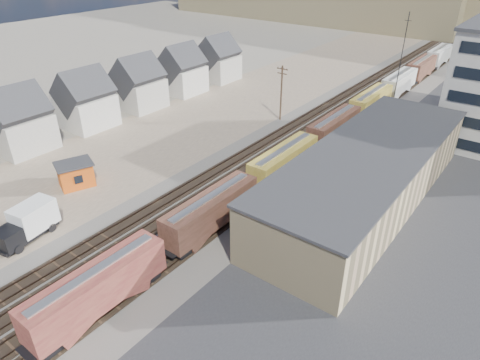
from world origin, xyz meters
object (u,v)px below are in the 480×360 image
Objects in this scene: utility_pole_north at (281,92)px; parked_car_red at (309,277)px; box_truck at (28,223)px; freight_train at (354,113)px; maintenance_shed at (76,174)px.

utility_pole_north is 43.18m from parked_car_red.
box_truck is 30.95m from parked_car_red.
box_truck is at bearing -106.76° from freight_train.
freight_train is 11.97× the size of utility_pole_north.
maintenance_shed is (-5.84, 10.00, -0.18)m from box_truck.
maintenance_shed is 34.33m from parked_car_red.
utility_pole_north reaches higher than box_truck.
box_truck is (-3.09, -46.92, -3.37)m from utility_pole_north.
maintenance_shed is (-8.93, -36.92, -3.55)m from utility_pole_north.
freight_train is at bearing 117.80° from parked_car_red.
utility_pole_north is 1.34× the size of box_truck.
maintenance_shed is at bearing -117.31° from freight_train.
freight_train is 41.04m from parked_car_red.
maintenance_shed is at bearing -103.60° from utility_pole_north.
maintenance_shed is at bearing -166.97° from parked_car_red.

